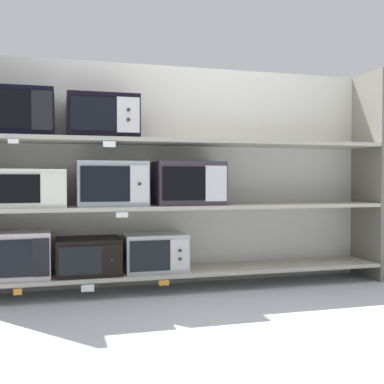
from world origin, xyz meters
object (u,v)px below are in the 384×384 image
object	(u,v)px
microwave_2	(155,252)
microwave_6	(20,113)
microwave_5	(188,183)
microwave_7	(103,117)
microwave_3	(27,188)
microwave_0	(19,254)
microwave_4	(112,184)
microwave_1	(88,256)

from	to	relation	value
microwave_2	microwave_6	xyz separation A→B (m)	(-0.98, 0.00, 1.04)
microwave_5	microwave_7	xyz separation A→B (m)	(-0.66, -0.00, 0.49)
microwave_3	microwave_5	bearing A→B (deg)	-0.00
microwave_0	microwave_7	world-z (taller)	microwave_7
microwave_2	microwave_4	world-z (taller)	microwave_4
microwave_3	microwave_7	world-z (taller)	microwave_7
microwave_3	microwave_1	bearing A→B (deg)	-0.02
microwave_1	microwave_6	xyz separation A→B (m)	(-0.47, -0.00, 1.05)
microwave_6	microwave_7	size ratio (longest dim) A/B	0.91
microwave_4	microwave_5	bearing A→B (deg)	0.01
microwave_3	microwave_4	bearing A→B (deg)	-0.02
microwave_1	microwave_2	world-z (taller)	microwave_2
microwave_1	microwave_6	distance (m)	1.15
microwave_3	microwave_6	bearing A→B (deg)	-179.68
microwave_6	microwave_3	bearing A→B (deg)	0.32
microwave_1	microwave_3	xyz separation A→B (m)	(-0.43, 0.00, 0.51)
microwave_4	microwave_7	world-z (taller)	microwave_7
microwave_7	microwave_1	bearing A→B (deg)	-179.98
microwave_5	microwave_6	size ratio (longest dim) A/B	1.12
microwave_1	microwave_2	size ratio (longest dim) A/B	0.98
microwave_0	microwave_5	world-z (taller)	microwave_5
microwave_4	microwave_7	bearing A→B (deg)	179.96
microwave_3	microwave_0	bearing A→B (deg)	-179.74
microwave_1	microwave_5	xyz separation A→B (m)	(0.77, 0.00, 0.54)
microwave_1	microwave_7	xyz separation A→B (m)	(0.11, 0.00, 1.03)
microwave_4	microwave_5	size ratio (longest dim) A/B	0.98
microwave_2	microwave_4	size ratio (longest dim) A/B	0.92
microwave_3	microwave_4	distance (m)	0.61
microwave_2	microwave_3	xyz separation A→B (m)	(-0.93, 0.00, 0.50)
microwave_1	microwave_0	bearing A→B (deg)	-179.99
microwave_0	microwave_7	xyz separation A→B (m)	(0.60, 0.00, 1.00)
microwave_1	microwave_3	bearing A→B (deg)	179.98
microwave_1	microwave_7	distance (m)	1.04
microwave_0	microwave_4	bearing A→B (deg)	0.01
microwave_4	microwave_6	size ratio (longest dim) A/B	1.09
microwave_1	microwave_6	size ratio (longest dim) A/B	0.99
microwave_1	microwave_5	distance (m)	0.94
microwave_1	microwave_5	size ratio (longest dim) A/B	0.88
microwave_1	microwave_4	size ratio (longest dim) A/B	0.90
microwave_1	microwave_6	bearing A→B (deg)	-179.99
microwave_0	microwave_1	xyz separation A→B (m)	(0.49, 0.00, -0.03)
microwave_0	microwave_5	size ratio (longest dim) A/B	0.84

